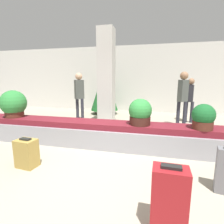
{
  "coord_description": "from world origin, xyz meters",
  "views": [
    {
      "loc": [
        0.93,
        -2.62,
        1.59
      ],
      "look_at": [
        0.0,
        1.28,
        0.84
      ],
      "focal_mm": 28.0,
      "sensor_mm": 36.0,
      "label": 1
    }
  ],
  "objects_px": {
    "suitcase_1": "(27,153)",
    "potted_plant_2": "(140,113)",
    "suitcase_3": "(169,202)",
    "potted_plant_0": "(14,104)",
    "decorated_tree": "(104,90)",
    "traveler_1": "(190,97)",
    "potted_plant_1": "(203,117)",
    "pillar": "(106,79)",
    "traveler_2": "(79,92)",
    "traveler_0": "(183,94)"
  },
  "relations": [
    {
      "from": "potted_plant_0",
      "to": "traveler_0",
      "type": "relative_size",
      "value": 0.39
    },
    {
      "from": "potted_plant_0",
      "to": "potted_plant_1",
      "type": "height_order",
      "value": "potted_plant_0"
    },
    {
      "from": "traveler_0",
      "to": "traveler_2",
      "type": "relative_size",
      "value": 1.0
    },
    {
      "from": "traveler_0",
      "to": "traveler_1",
      "type": "xyz_separation_m",
      "value": [
        0.39,
        0.85,
        -0.15
      ]
    },
    {
      "from": "potted_plant_1",
      "to": "decorated_tree",
      "type": "bearing_deg",
      "value": 129.06
    },
    {
      "from": "suitcase_3",
      "to": "decorated_tree",
      "type": "distance_m",
      "value": 6.59
    },
    {
      "from": "suitcase_1",
      "to": "pillar",
      "type": "bearing_deg",
      "value": 84.35
    },
    {
      "from": "pillar",
      "to": "traveler_0",
      "type": "xyz_separation_m",
      "value": [
        2.46,
        0.34,
        -0.49
      ]
    },
    {
      "from": "decorated_tree",
      "to": "traveler_1",
      "type": "bearing_deg",
      "value": -14.16
    },
    {
      "from": "pillar",
      "to": "traveler_0",
      "type": "bearing_deg",
      "value": 7.87
    },
    {
      "from": "pillar",
      "to": "traveler_1",
      "type": "distance_m",
      "value": 3.15
    },
    {
      "from": "traveler_0",
      "to": "pillar",
      "type": "bearing_deg",
      "value": 143.07
    },
    {
      "from": "suitcase_1",
      "to": "potted_plant_1",
      "type": "bearing_deg",
      "value": 27.53
    },
    {
      "from": "pillar",
      "to": "suitcase_3",
      "type": "xyz_separation_m",
      "value": [
        1.74,
        -4.01,
        -1.23
      ]
    },
    {
      "from": "suitcase_3",
      "to": "potted_plant_0",
      "type": "relative_size",
      "value": 1.06
    },
    {
      "from": "suitcase_1",
      "to": "potted_plant_2",
      "type": "bearing_deg",
      "value": 40.32
    },
    {
      "from": "suitcase_3",
      "to": "potted_plant_0",
      "type": "xyz_separation_m",
      "value": [
        -3.84,
        2.23,
        0.56
      ]
    },
    {
      "from": "potted_plant_2",
      "to": "decorated_tree",
      "type": "bearing_deg",
      "value": 116.46
    },
    {
      "from": "suitcase_1",
      "to": "potted_plant_1",
      "type": "height_order",
      "value": "potted_plant_1"
    },
    {
      "from": "traveler_2",
      "to": "decorated_tree",
      "type": "relative_size",
      "value": 0.88
    },
    {
      "from": "potted_plant_0",
      "to": "potted_plant_2",
      "type": "xyz_separation_m",
      "value": [
        3.37,
        -0.04,
        -0.07
      ]
    },
    {
      "from": "potted_plant_2",
      "to": "traveler_0",
      "type": "relative_size",
      "value": 0.32
    },
    {
      "from": "potted_plant_1",
      "to": "traveler_2",
      "type": "relative_size",
      "value": 0.29
    },
    {
      "from": "pillar",
      "to": "decorated_tree",
      "type": "distance_m",
      "value": 2.24
    },
    {
      "from": "pillar",
      "to": "potted_plant_2",
      "type": "relative_size",
      "value": 5.47
    },
    {
      "from": "pillar",
      "to": "potted_plant_0",
      "type": "bearing_deg",
      "value": -139.65
    },
    {
      "from": "suitcase_3",
      "to": "traveler_1",
      "type": "distance_m",
      "value": 5.35
    },
    {
      "from": "traveler_1",
      "to": "decorated_tree",
      "type": "height_order",
      "value": "decorated_tree"
    },
    {
      "from": "suitcase_1",
      "to": "suitcase_3",
      "type": "bearing_deg",
      "value": -13.8
    },
    {
      "from": "traveler_2",
      "to": "decorated_tree",
      "type": "height_order",
      "value": "decorated_tree"
    },
    {
      "from": "pillar",
      "to": "traveler_1",
      "type": "bearing_deg",
      "value": 22.76
    },
    {
      "from": "traveler_1",
      "to": "decorated_tree",
      "type": "relative_size",
      "value": 0.79
    },
    {
      "from": "pillar",
      "to": "traveler_0",
      "type": "distance_m",
      "value": 2.53
    },
    {
      "from": "potted_plant_1",
      "to": "traveler_2",
      "type": "xyz_separation_m",
      "value": [
        -3.69,
        2.25,
        0.28
      ]
    },
    {
      "from": "traveler_1",
      "to": "traveler_2",
      "type": "distance_m",
      "value": 4.07
    },
    {
      "from": "potted_plant_1",
      "to": "traveler_2",
      "type": "height_order",
      "value": "traveler_2"
    },
    {
      "from": "suitcase_1",
      "to": "traveler_2",
      "type": "bearing_deg",
      "value": 104.19
    },
    {
      "from": "suitcase_3",
      "to": "potted_plant_2",
      "type": "xyz_separation_m",
      "value": [
        -0.47,
        2.19,
        0.49
      ]
    },
    {
      "from": "suitcase_1",
      "to": "potted_plant_2",
      "type": "distance_m",
      "value": 2.41
    },
    {
      "from": "potted_plant_1",
      "to": "suitcase_1",
      "type": "bearing_deg",
      "value": -158.88
    },
    {
      "from": "pillar",
      "to": "potted_plant_2",
      "type": "height_order",
      "value": "pillar"
    },
    {
      "from": "pillar",
      "to": "traveler_1",
      "type": "xyz_separation_m",
      "value": [
        2.84,
        1.19,
        -0.63
      ]
    },
    {
      "from": "suitcase_1",
      "to": "decorated_tree",
      "type": "distance_m",
      "value": 5.27
    },
    {
      "from": "potted_plant_0",
      "to": "traveler_1",
      "type": "xyz_separation_m",
      "value": [
        4.94,
        2.97,
        0.03
      ]
    },
    {
      "from": "potted_plant_2",
      "to": "decorated_tree",
      "type": "distance_m",
      "value": 4.36
    },
    {
      "from": "suitcase_3",
      "to": "traveler_1",
      "type": "relative_size",
      "value": 0.47
    },
    {
      "from": "potted_plant_1",
      "to": "traveler_0",
      "type": "xyz_separation_m",
      "value": [
        -0.09,
        2.22,
        0.28
      ]
    },
    {
      "from": "traveler_0",
      "to": "potted_plant_1",
      "type": "bearing_deg",
      "value": -132.6
    },
    {
      "from": "traveler_2",
      "to": "traveler_1",
      "type": "bearing_deg",
      "value": -32.24
    },
    {
      "from": "suitcase_3",
      "to": "traveler_0",
      "type": "bearing_deg",
      "value": 83.03
    }
  ]
}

